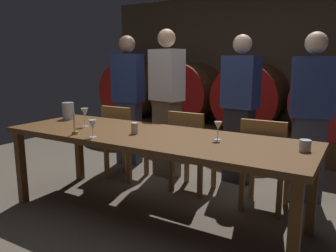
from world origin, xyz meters
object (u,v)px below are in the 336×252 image
at_px(dining_table, 151,141).
at_px(pitcher, 68,111).
at_px(wine_barrel_far_left, 135,90).
at_px(chair_right, 264,161).
at_px(wine_glass_left, 85,113).
at_px(guest_center_right, 240,109).
at_px(guest_far_left, 128,99).
at_px(candle_center, 75,128).
at_px(wine_barrel_center, 251,96).
at_px(cup_left, 135,128).
at_px(wine_barrel_right, 332,101).
at_px(cup_right, 305,145).
at_px(wine_barrel_left, 188,93).
at_px(guest_center_left, 167,103).
at_px(wine_glass_right, 218,127).
at_px(guest_far_right, 310,117).
at_px(chair_center, 190,148).
at_px(chair_left, 122,139).
at_px(wine_glass_center, 93,125).

relative_size(dining_table, pitcher, 15.01).
xyz_separation_m(wine_barrel_far_left, chair_right, (2.98, -2.07, -0.36)).
distance_m(pitcher, wine_glass_left, 0.51).
bearing_deg(pitcher, guest_center_right, 34.74).
bearing_deg(guest_far_left, candle_center, 103.60).
bearing_deg(wine_barrel_far_left, wine_barrel_center, 0.00).
bearing_deg(cup_left, guest_center_right, 69.49).
relative_size(wine_barrel_right, cup_right, 12.39).
distance_m(wine_barrel_left, candle_center, 3.08).
bearing_deg(guest_center_left, wine_glass_right, 151.17).
bearing_deg(candle_center, pitcher, 140.73).
bearing_deg(guest_center_left, pitcher, 62.14).
bearing_deg(wine_barrel_right, guest_far_right, -92.00).
bearing_deg(wine_barrel_right, wine_barrel_left, 180.00).
distance_m(chair_center, guest_far_left, 1.36).
xyz_separation_m(chair_left, chair_center, (0.88, 0.03, 0.00)).
bearing_deg(chair_right, guest_far_right, -122.89).
relative_size(wine_glass_center, cup_right, 1.80).
bearing_deg(cup_right, wine_barrel_center, 114.23).
relative_size(wine_barrel_center, wine_glass_right, 6.77).
bearing_deg(wine_barrel_center, wine_barrel_right, 0.00).
xyz_separation_m(wine_barrel_right, chair_right, (-0.35, -2.07, -0.36)).
bearing_deg(chair_center, wine_glass_right, 133.67).
relative_size(guest_center_left, cup_left, 18.18).
distance_m(wine_barrel_left, dining_table, 2.91).
height_order(chair_right, wine_glass_left, wine_glass_left).
relative_size(chair_left, guest_center_right, 0.53).
bearing_deg(guest_far_right, chair_right, 41.43).
bearing_deg(guest_center_right, wine_glass_center, 74.06).
bearing_deg(wine_barrel_center, wine_barrel_left, 180.00).
distance_m(wine_barrel_center, guest_center_left, 1.76).
bearing_deg(chair_right, wine_glass_center, 39.18).
bearing_deg(wine_barrel_center, guest_center_left, -106.85).
bearing_deg(chair_center, wine_barrel_left, -60.63).
xyz_separation_m(guest_center_left, wine_glass_left, (-0.28, -1.07, -0.00)).
xyz_separation_m(wine_barrel_center, cup_right, (1.18, -2.62, -0.04)).
bearing_deg(wine_barrel_center, guest_center_right, -77.93).
bearing_deg(guest_center_right, chair_center, 67.08).
height_order(pitcher, cup_right, pitcher).
distance_m(chair_left, cup_left, 1.07).
height_order(wine_barrel_center, dining_table, wine_barrel_center).
relative_size(wine_barrel_left, wine_barrel_center, 1.00).
bearing_deg(pitcher, wine_barrel_center, 63.73).
xyz_separation_m(guest_far_left, guest_center_left, (0.71, -0.18, 0.02)).
relative_size(chair_left, wine_glass_right, 5.92).
height_order(guest_far_left, wine_glass_right, guest_far_left).
bearing_deg(wine_glass_left, guest_center_right, 49.82).
bearing_deg(wine_glass_center, guest_far_right, 44.84).
bearing_deg(wine_barrel_right, guest_center_left, -134.16).
bearing_deg(guest_far_left, wine_barrel_left, -102.29).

